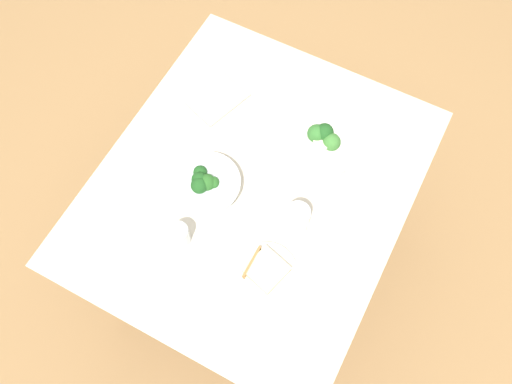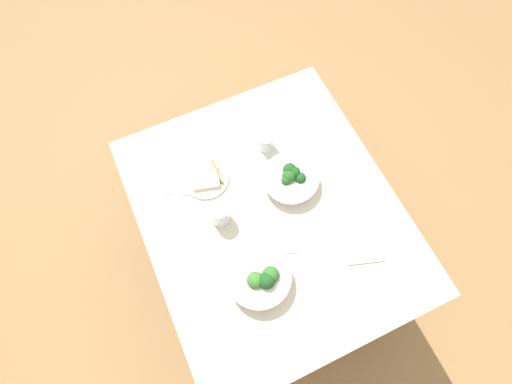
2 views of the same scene
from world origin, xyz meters
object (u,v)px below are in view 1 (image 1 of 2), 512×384
Objects in this scene: water_glass_center at (179,235)px; table_knife_left at (314,298)px; fork_by_near_bowl at (124,200)px; broccoli_bowl_near at (205,184)px; water_glass_side at (297,219)px; bread_side_plate at (266,271)px; broccoli_bowl_far at (324,145)px; fork_by_far_bowl at (280,148)px; napkin_folded_upper at (218,99)px.

water_glass_center is 0.46m from table_knife_left.
table_knife_left is (0.00, 0.69, -0.00)m from fork_by_near_bowl.
water_glass_side reaches higher than broccoli_bowl_near.
bread_side_plate is 0.97× the size of table_knife_left.
broccoli_bowl_far is at bearing 140.63° from table_knife_left.
water_glass_center is 0.43× the size of table_knife_left.
fork_by_far_bowl is 0.30m from napkin_folded_upper.
fork_by_near_bowl is at bearing -97.97° from water_glass_center.
fork_by_far_bowl is (-0.25, 0.15, -0.03)m from broccoli_bowl_near.
broccoli_bowl_near is 2.23× the size of fork_by_near_bowl.
broccoli_bowl_far is 0.42m from broccoli_bowl_near.
napkin_folded_upper reaches higher than fork_by_near_bowl.
broccoli_bowl_near is at bearing 23.53° from napkin_folded_upper.
bread_side_plate is 2.27× the size of water_glass_center.
bread_side_plate is 0.29m from water_glass_center.
fork_by_far_bowl is at bearing 150.18° from broccoli_bowl_near.
broccoli_bowl_far is 2.50× the size of fork_by_far_bowl.
water_glass_center is 0.81× the size of fork_by_near_bowl.
napkin_folded_upper reaches higher than table_knife_left.
water_glass_center reaches higher than bread_side_plate.
table_knife_left is (0.42, 0.33, -0.00)m from fork_by_far_bowl.
fork_by_near_bowl is (0.18, -0.53, -0.05)m from water_glass_side.
bread_side_plate is 0.66m from napkin_folded_upper.
water_glass_side is at bearing 56.60° from napkin_folded_upper.
water_glass_center is (0.19, 0.02, 0.01)m from broccoli_bowl_near.
fork_by_far_bowl is at bearing 156.53° from table_knife_left.
fork_by_near_bowl is 0.52× the size of table_knife_left.
fork_by_far_bowl is at bearing -143.12° from water_glass_side.
table_knife_left is at bearing 93.56° from water_glass_center.
broccoli_bowl_near reaches higher than water_glass_center.
broccoli_bowl_near reaches higher than bread_side_plate.
broccoli_bowl_near is at bearing -174.67° from water_glass_center.
fork_by_far_bowl is at bearing 164.07° from water_glass_center.
water_glass_center is 0.47m from fork_by_far_bowl.
broccoli_bowl_near is 2.74× the size of water_glass_center.
broccoli_bowl_far is 1.20× the size of napkin_folded_upper.
broccoli_bowl_near is 0.50m from table_knife_left.
broccoli_bowl_near is 0.34m from bread_side_plate.
broccoli_bowl_far is 0.15m from fork_by_far_bowl.
water_glass_center is 0.88× the size of fork_by_far_bowl.
broccoli_bowl_far reaches higher than bread_side_plate.
bread_side_plate is 1.82× the size of water_glass_side.
water_glass_side is 1.10× the size of fork_by_far_bowl.
bread_side_plate is 0.44m from fork_by_far_bowl.
broccoli_bowl_far is at bearing 137.85° from broccoli_bowl_near.
napkin_folded_upper is (-0.02, -0.42, -0.04)m from broccoli_bowl_far.
water_glass_side is at bearing -25.27° from fork_by_far_bowl.
water_glass_side reaches higher than water_glass_center.
fork_by_far_bowl is at bearing 167.84° from fork_by_near_bowl.
broccoli_bowl_near reaches higher than table_knife_left.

